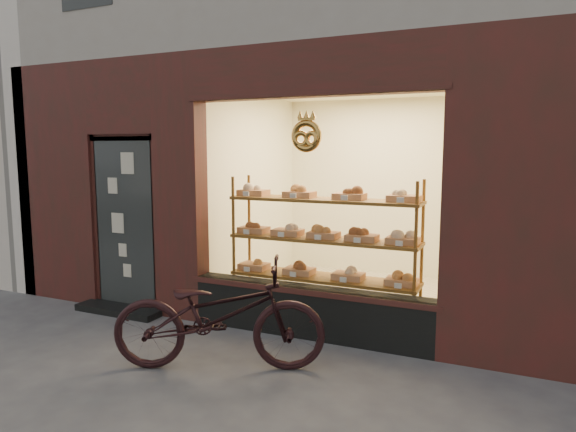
% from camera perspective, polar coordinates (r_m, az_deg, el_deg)
% --- Properties ---
extents(ground, '(90.00, 90.00, 0.00)m').
position_cam_1_polar(ground, '(4.27, -15.39, -21.02)').
color(ground, '#48484B').
extents(display_shelf, '(2.20, 0.45, 1.70)m').
position_cam_1_polar(display_shelf, '(5.88, 3.96, -3.88)').
color(display_shelf, brown).
rests_on(display_shelf, ground).
extents(bicycle, '(2.05, 1.39, 1.02)m').
position_cam_1_polar(bicycle, '(4.82, -7.70, -10.85)').
color(bicycle, black).
rests_on(bicycle, ground).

